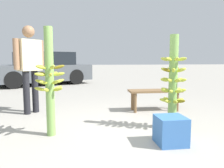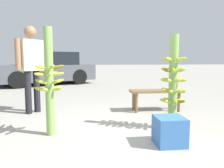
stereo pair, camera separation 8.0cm
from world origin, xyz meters
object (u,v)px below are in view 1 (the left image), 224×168
(vendor_person, at_px, (30,62))
(parked_car, at_px, (42,69))
(produce_crate, at_px, (171,130))
(banana_stalk_left, at_px, (50,81))
(banana_stalk_center, at_px, (173,82))
(market_bench, at_px, (155,94))

(vendor_person, bearing_deg, parked_car, 49.12)
(vendor_person, bearing_deg, produce_crate, -90.71)
(banana_stalk_left, height_order, vendor_person, vendor_person)
(banana_stalk_center, xyz_separation_m, produce_crate, (-0.27, -0.59, -0.55))
(banana_stalk_center, bearing_deg, banana_stalk_left, -178.64)
(parked_car, bearing_deg, banana_stalk_center, 178.28)
(produce_crate, bearing_deg, banana_stalk_center, 65.04)
(banana_stalk_center, xyz_separation_m, vendor_person, (-2.36, 1.32, 0.29))
(banana_stalk_left, xyz_separation_m, banana_stalk_center, (1.80, 0.04, -0.04))
(banana_stalk_left, relative_size, produce_crate, 4.24)
(banana_stalk_center, height_order, produce_crate, banana_stalk_center)
(banana_stalk_left, relative_size, market_bench, 1.39)
(banana_stalk_left, xyz_separation_m, market_bench, (1.93, 1.22, -0.41))
(market_bench, bearing_deg, banana_stalk_left, -146.92)
(vendor_person, height_order, produce_crate, vendor_person)
(banana_stalk_center, relative_size, parked_car, 0.33)
(vendor_person, height_order, market_bench, vendor_person)
(banana_stalk_left, distance_m, market_bench, 2.32)
(vendor_person, xyz_separation_m, parked_car, (-0.65, 5.13, -0.35))
(market_bench, bearing_deg, produce_crate, -102.12)
(vendor_person, relative_size, produce_crate, 4.82)
(banana_stalk_center, xyz_separation_m, parked_car, (-3.01, 6.46, -0.07))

